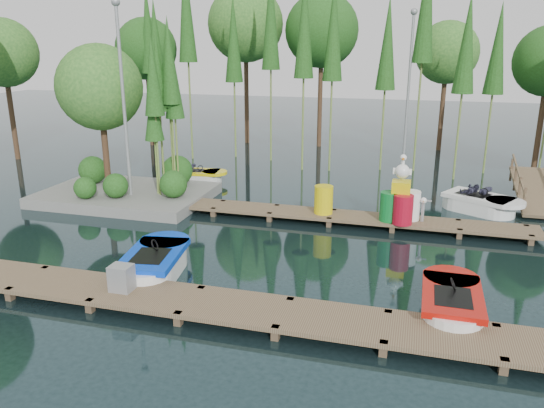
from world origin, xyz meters
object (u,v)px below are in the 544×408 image
(utility_cabinet, at_px, (122,278))
(drum_cluster, at_px, (401,202))
(yellow_barrel, at_px, (324,200))
(boat_red, at_px, (451,304))
(boat_yellow_far, at_px, (198,176))
(boat_blue, at_px, (155,264))
(island, at_px, (117,116))

(utility_cabinet, xyz_separation_m, drum_cluster, (5.94, 6.84, 0.33))
(utility_cabinet, height_order, yellow_barrel, yellow_barrel)
(boat_red, height_order, drum_cluster, drum_cluster)
(boat_yellow_far, height_order, drum_cluster, drum_cluster)
(drum_cluster, bearing_deg, boat_blue, -138.67)
(boat_red, xyz_separation_m, boat_yellow_far, (-10.07, 9.50, -0.02))
(boat_blue, bearing_deg, utility_cabinet, -98.37)
(yellow_barrel, distance_m, drum_cluster, 2.53)
(boat_yellow_far, distance_m, drum_cluster, 9.62)
(boat_red, distance_m, utility_cabinet, 7.43)
(boat_yellow_far, xyz_separation_m, yellow_barrel, (6.19, -3.86, 0.52))
(boat_red, bearing_deg, boat_blue, 178.58)
(island, distance_m, drum_cluster, 10.83)
(boat_blue, relative_size, yellow_barrel, 3.36)
(island, relative_size, boat_red, 2.41)
(island, height_order, drum_cluster, island)
(drum_cluster, bearing_deg, utility_cabinet, -130.95)
(boat_yellow_far, bearing_deg, island, -107.07)
(boat_blue, xyz_separation_m, boat_yellow_far, (-2.75, 9.26, -0.04))
(boat_blue, bearing_deg, drum_cluster, 32.22)
(island, bearing_deg, drum_cluster, -5.14)
(boat_blue, height_order, drum_cluster, drum_cluster)
(boat_yellow_far, relative_size, drum_cluster, 1.15)
(boat_yellow_far, bearing_deg, drum_cluster, -10.93)
(island, xyz_separation_m, boat_yellow_far, (1.84, 3.07, -2.93))
(utility_cabinet, bearing_deg, boat_red, 10.58)
(drum_cluster, bearing_deg, island, 174.86)
(boat_yellow_far, xyz_separation_m, utility_cabinet, (2.77, -10.86, 0.35))
(boat_blue, xyz_separation_m, utility_cabinet, (0.02, -1.60, 0.32))
(yellow_barrel, bearing_deg, drum_cluster, -3.59)
(boat_yellow_far, height_order, yellow_barrel, yellow_barrel)
(island, bearing_deg, yellow_barrel, -5.62)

